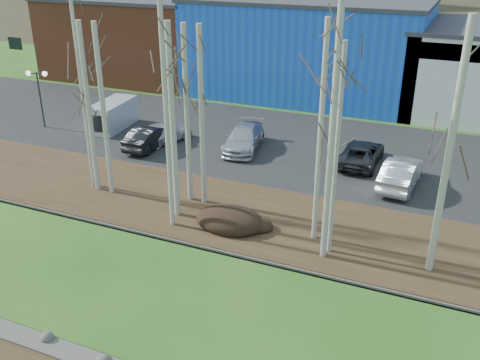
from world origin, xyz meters
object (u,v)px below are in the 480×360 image
at_px(car_4, 361,153).
at_px(car_3, 401,173).
at_px(car_0, 163,132).
at_px(car_2, 244,138).
at_px(van_grey, 112,115).
at_px(car_1, 149,137).
at_px(street_lamp, 38,83).

bearing_deg(car_4, car_3, 138.42).
height_order(car_0, car_2, car_2).
bearing_deg(car_0, car_2, -149.80).
bearing_deg(van_grey, car_1, -32.46).
relative_size(street_lamp, car_3, 0.86).
xyz_separation_m(car_3, car_4, (-2.73, 2.41, -0.12)).
bearing_deg(street_lamp, car_3, -16.46).
relative_size(car_2, car_3, 1.06).
height_order(car_0, car_1, car_1).
height_order(street_lamp, van_grey, street_lamp).
distance_m(car_3, van_grey, 20.93).
xyz_separation_m(car_0, car_1, (-0.36, -1.19, 0.01)).
height_order(street_lamp, car_1, street_lamp).
bearing_deg(car_2, car_0, -179.66).
relative_size(car_3, van_grey, 1.05).
bearing_deg(car_4, street_lamp, 5.41).
bearing_deg(car_3, car_2, -6.34).
xyz_separation_m(car_1, car_3, (16.21, 0.36, 0.07)).
distance_m(car_0, van_grey, 5.13).
height_order(car_2, car_4, car_2).
distance_m(car_0, car_3, 15.87).
bearing_deg(car_2, car_3, -20.91).
distance_m(street_lamp, car_0, 10.17).
height_order(car_2, car_3, car_3).
bearing_deg(car_0, car_3, -163.71).
bearing_deg(car_1, van_grey, -27.22).
distance_m(street_lamp, car_3, 25.79).
bearing_deg(car_3, car_1, 5.25).
height_order(car_1, car_2, car_2).
xyz_separation_m(street_lamp, van_grey, (4.83, 1.74, -2.30)).
height_order(car_2, van_grey, van_grey).
bearing_deg(car_4, car_0, 6.77).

